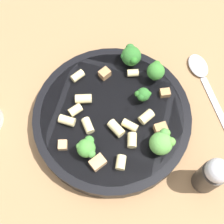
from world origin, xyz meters
TOP-DOWN VIEW (x-y plane):
  - ground_plane at (0.00, 0.00)m, footprint 2.00×2.00m
  - pasta_bowl at (0.00, 0.00)m, footprint 0.28×0.28m
  - broccoli_floret_0 at (-0.08, -0.01)m, footprint 0.04×0.04m
  - broccoli_floret_1 at (0.11, 0.04)m, footprint 0.04×0.04m
  - broccoli_floret_2 at (0.11, -0.02)m, footprint 0.03×0.03m
  - broccoli_floret_3 at (0.01, -0.10)m, footprint 0.04×0.04m
  - broccoli_floret_4 at (0.06, -0.02)m, footprint 0.03×0.03m
  - rigatoni_0 at (-0.06, 0.05)m, footprint 0.02×0.03m
  - rigatoni_1 at (-0.02, -0.02)m, footprint 0.02×0.03m
  - rigatoni_2 at (0.03, -0.05)m, footprint 0.03×0.02m
  - rigatoni_3 at (-0.06, -0.07)m, footprint 0.03×0.02m
  - rigatoni_4 at (0.02, 0.10)m, footprint 0.03×0.02m
  - rigatoni_5 at (-0.04, 0.05)m, footprint 0.03×0.02m
  - rigatoni_6 at (-0.04, 0.02)m, footprint 0.03×0.03m
  - rigatoni_7 at (0.00, -0.04)m, footprint 0.02×0.03m
  - rigatoni_8 at (-0.02, -0.06)m, footprint 0.03×0.03m
  - rigatoni_9 at (-0.01, 0.06)m, footprint 0.03×0.03m
  - rigatoni_10 at (0.09, 0.02)m, footprint 0.02×0.02m
  - chicken_chunk_0 at (-0.08, -0.04)m, footprint 0.03×0.02m
  - chicken_chunk_1 at (0.09, -0.05)m, footprint 0.02×0.02m
  - chicken_chunk_2 at (-0.10, 0.03)m, footprint 0.02×0.02m
  - chicken_chunk_3 at (0.05, 0.06)m, footprint 0.02×0.02m
  - chicken_chunk_4 at (0.03, -0.08)m, footprint 0.03×0.03m
  - pepper_shaker at (0.01, -0.19)m, footprint 0.04×0.04m
  - spoon at (0.19, -0.08)m, footprint 0.12×0.15m

SIDE VIEW (x-z plane):
  - ground_plane at x=0.00m, z-range 0.00..0.00m
  - spoon at x=0.19m, z-range 0.00..0.01m
  - pasta_bowl at x=0.00m, z-range 0.00..0.04m
  - chicken_chunk_2 at x=-0.10m, z-range 0.03..0.04m
  - chicken_chunk_1 at x=0.09m, z-range 0.03..0.04m
  - rigatoni_10 at x=0.09m, z-range 0.03..0.05m
  - chicken_chunk_0 at x=-0.08m, z-range 0.03..0.05m
  - rigatoni_7 at x=0.00m, z-range 0.03..0.05m
  - rigatoni_4 at x=0.02m, z-range 0.03..0.05m
  - rigatoni_6 at x=-0.04m, z-range 0.03..0.05m
  - chicken_chunk_3 at x=0.05m, z-range 0.03..0.05m
  - rigatoni_0 at x=-0.06m, z-range 0.03..0.05m
  - rigatoni_5 at x=-0.04m, z-range 0.03..0.05m
  - rigatoni_8 at x=-0.02m, z-range 0.03..0.05m
  - rigatoni_3 at x=-0.06m, z-range 0.03..0.05m
  - rigatoni_1 at x=-0.02m, z-range 0.03..0.05m
  - rigatoni_9 at x=-0.01m, z-range 0.03..0.05m
  - chicken_chunk_4 at x=0.03m, z-range 0.03..0.05m
  - rigatoni_2 at x=0.03m, z-range 0.03..0.05m
  - pepper_shaker at x=0.01m, z-range 0.00..0.10m
  - broccoli_floret_4 at x=0.06m, z-range 0.04..0.07m
  - broccoli_floret_3 at x=0.01m, z-range 0.03..0.08m
  - broccoli_floret_0 at x=-0.08m, z-range 0.04..0.08m
  - broccoli_floret_1 at x=0.11m, z-range 0.04..0.08m
  - broccoli_floret_2 at x=0.11m, z-range 0.04..0.08m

